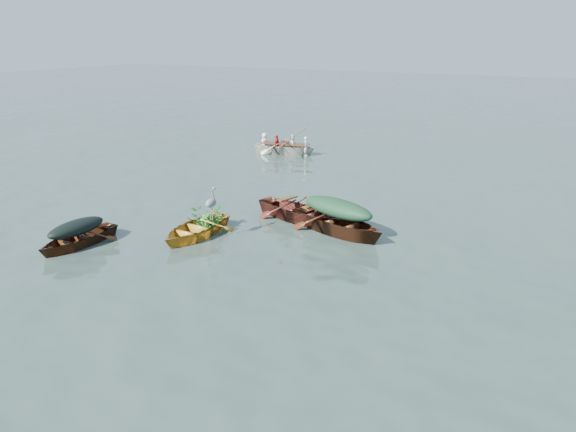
% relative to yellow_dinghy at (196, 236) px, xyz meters
% --- Properties ---
extents(ground, '(140.00, 140.00, 0.00)m').
position_rel_yellow_dinghy_xyz_m(ground, '(1.59, -0.39, 0.00)').
color(ground, '#364B42').
rests_on(ground, ground).
extents(yellow_dinghy, '(1.43, 3.26, 0.88)m').
position_rel_yellow_dinghy_xyz_m(yellow_dinghy, '(0.00, 0.00, 0.00)').
color(yellow_dinghy, '#C28926').
rests_on(yellow_dinghy, ground).
extents(dark_covered_boat, '(1.27, 3.22, 0.76)m').
position_rel_yellow_dinghy_xyz_m(dark_covered_boat, '(-2.31, -2.13, 0.00)').
color(dark_covered_boat, '#4A2611').
rests_on(dark_covered_boat, ground).
extents(green_tarp_boat, '(4.64, 2.61, 1.04)m').
position_rel_yellow_dinghy_xyz_m(green_tarp_boat, '(3.38, 2.19, 0.00)').
color(green_tarp_boat, '#492511').
rests_on(green_tarp_boat, ground).
extents(open_wooden_boat, '(4.54, 2.40, 1.01)m').
position_rel_yellow_dinghy_xyz_m(open_wooden_boat, '(1.93, 2.63, 0.00)').
color(open_wooden_boat, maroon).
rests_on(open_wooden_boat, ground).
extents(rowed_boat, '(4.30, 1.92, 0.98)m').
position_rel_yellow_dinghy_xyz_m(rowed_boat, '(-3.37, 11.10, 0.00)').
color(rowed_boat, white).
rests_on(rowed_boat, ground).
extents(dark_tarp_cover, '(0.70, 1.77, 0.40)m').
position_rel_yellow_dinghy_xyz_m(dark_tarp_cover, '(-2.31, -2.13, 0.58)').
color(dark_tarp_cover, black).
rests_on(dark_tarp_cover, dark_covered_boat).
extents(green_tarp_cover, '(2.55, 1.44, 0.52)m').
position_rel_yellow_dinghy_xyz_m(green_tarp_cover, '(3.38, 2.19, 0.78)').
color(green_tarp_cover, '#173920').
rests_on(green_tarp_cover, green_tarp_boat).
extents(thwart_benches, '(2.30, 1.33, 0.04)m').
position_rel_yellow_dinghy_xyz_m(thwart_benches, '(1.93, 2.63, 0.53)').
color(thwart_benches, '#573114').
rests_on(thwart_benches, open_wooden_boat).
extents(heron, '(0.28, 0.40, 0.92)m').
position_rel_yellow_dinghy_xyz_m(heron, '(0.55, 0.05, 0.90)').
color(heron, gray).
rests_on(heron, yellow_dinghy).
extents(dinghy_weeds, '(0.70, 0.90, 0.60)m').
position_rel_yellow_dinghy_xyz_m(dinghy_weeds, '(0.02, 0.55, 0.74)').
color(dinghy_weeds, '#1C6C1C').
rests_on(dinghy_weeds, yellow_dinghy).
extents(rowers, '(3.05, 1.59, 0.76)m').
position_rel_yellow_dinghy_xyz_m(rowers, '(-3.37, 11.10, 0.87)').
color(rowers, silver).
rests_on(rowers, rowed_boat).
extents(oars, '(1.03, 2.66, 0.06)m').
position_rel_yellow_dinghy_xyz_m(oars, '(-3.37, 11.10, 0.52)').
color(oars, olive).
rests_on(oars, rowed_boat).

